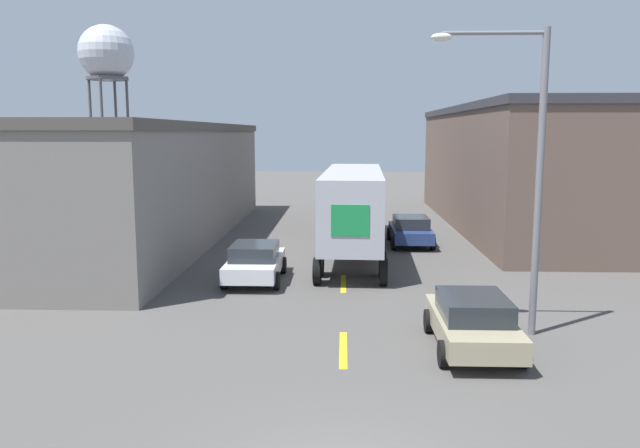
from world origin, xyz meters
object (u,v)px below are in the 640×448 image
at_px(parked_car_left_far, 255,261).
at_px(parked_car_right_far, 410,230).
at_px(water_tower, 106,55).
at_px(semi_truck, 354,203).
at_px(street_lamp, 526,160).
at_px(parked_car_right_near, 472,321).

bearing_deg(parked_car_left_far, parked_car_right_far, 49.63).
xyz_separation_m(parked_car_left_far, water_tower, (-20.93, 41.45, 12.64)).
bearing_deg(semi_truck, parked_car_left_far, -120.95).
bearing_deg(water_tower, parked_car_right_far, -50.46).
distance_m(semi_truck, parked_car_left_far, 7.25).
relative_size(parked_car_left_far, parked_car_right_far, 1.00).
xyz_separation_m(semi_truck, street_lamp, (4.45, -11.95, 2.55)).
height_order(semi_truck, water_tower, water_tower).
bearing_deg(water_tower, street_lamp, -58.37).
bearing_deg(street_lamp, parked_car_left_far, 144.09).
height_order(semi_truck, parked_car_right_near, semi_truck).
bearing_deg(street_lamp, water_tower, 121.63).
height_order(parked_car_left_far, water_tower, water_tower).
distance_m(parked_car_right_far, water_tower, 45.27).
relative_size(water_tower, street_lamp, 1.96).
height_order(parked_car_right_far, water_tower, water_tower).
relative_size(semi_truck, water_tower, 0.92).
height_order(parked_car_left_far, street_lamp, street_lamp).
xyz_separation_m(parked_car_right_near, street_lamp, (1.56, 1.28, 4.14)).
bearing_deg(parked_car_right_far, parked_car_right_near, -90.00).
bearing_deg(semi_truck, parked_car_right_far, 36.55).
xyz_separation_m(semi_truck, water_tower, (-24.78, 35.51, 11.05)).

